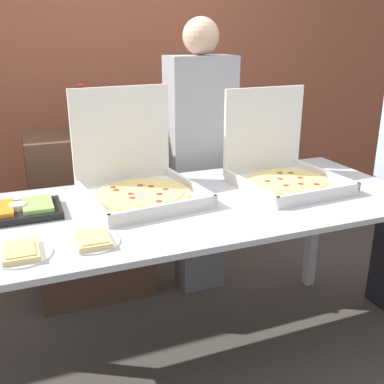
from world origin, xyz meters
TOP-DOWN VIEW (x-y plane):
  - ground_plane at (0.00, 0.00)m, footprint 16.00×16.00m
  - brick_wall_behind at (0.00, 1.70)m, footprint 10.00×0.06m
  - buffet_table at (0.00, 0.00)m, footprint 2.12×0.92m
  - pizza_box_near_right at (0.53, 0.08)m, footprint 0.50×0.52m
  - pizza_box_far_right at (-0.21, 0.18)m, footprint 0.55×0.57m
  - paper_plate_front_left at (-0.74, -0.27)m, footprint 0.21×0.21m
  - paper_plate_front_center at (-0.50, -0.27)m, footprint 0.20×0.20m
  - veggie_tray at (-0.74, 0.12)m, footprint 0.35×0.23m
  - sideboard_podium at (-0.34, 0.87)m, footprint 0.69×0.44m
  - soda_bottle at (-0.35, 0.81)m, footprint 0.09×0.09m
  - soda_can_silver at (-0.34, 0.99)m, footprint 0.07×0.07m
  - person_guest_plaid at (0.33, 0.69)m, footprint 0.40×0.22m

SIDE VIEW (x-z plane):
  - ground_plane at x=0.00m, z-range 0.00..0.00m
  - sideboard_podium at x=-0.34m, z-range 0.00..1.05m
  - buffet_table at x=0.00m, z-range 0.33..1.20m
  - paper_plate_front_left at x=-0.74m, z-range 0.86..0.89m
  - paper_plate_front_center at x=-0.50m, z-range 0.86..0.90m
  - person_guest_plaid at x=0.33m, z-range 0.04..1.73m
  - veggie_tray at x=-0.74m, z-range 0.86..0.92m
  - pizza_box_near_right at x=0.53m, z-range 0.71..1.19m
  - pizza_box_far_right at x=-0.21m, z-range 0.71..1.20m
  - soda_can_silver at x=-0.34m, z-range 1.05..1.17m
  - soda_bottle at x=-0.35m, z-range 1.03..1.31m
  - brick_wall_behind at x=0.00m, z-range 0.00..2.80m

